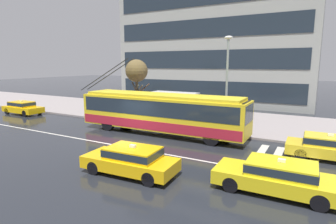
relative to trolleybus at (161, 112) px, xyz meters
name	(u,v)px	position (x,y,z in m)	size (l,w,h in m)	color
ground_plane	(126,140)	(-1.14, -2.68, -1.59)	(160.00, 160.00, 0.00)	#21242A
sidewalk_slab	(186,116)	(-1.14, 6.60, -1.52)	(80.00, 10.00, 0.14)	gray
crosswalk_stripe_edge_near	(259,155)	(7.18, -1.54, -1.58)	(0.44, 4.40, 0.01)	beige
crosswalk_stripe_inner_a	(276,158)	(8.08, -1.54, -1.58)	(0.44, 4.40, 0.01)	beige
crosswalk_stripe_center	(295,161)	(8.98, -1.54, -1.58)	(0.44, 4.40, 0.01)	beige
crosswalk_stripe_inner_b	(314,164)	(9.88, -1.54, -1.58)	(0.44, 4.40, 0.01)	beige
lane_centre_line	(114,145)	(-1.14, -3.88, -1.58)	(72.00, 0.14, 0.01)	silver
trolleybus	(161,112)	(0.00, 0.00, 0.00)	(13.58, 2.59, 5.42)	yellow
taxi_oncoming_near	(131,159)	(2.56, -7.05, -0.88)	(4.46, 2.05, 1.39)	yellow
taxi_oncoming_far	(277,175)	(8.66, -5.80, -0.88)	(4.70, 1.93, 1.39)	yellow
taxi_ahead_of_bus	(332,147)	(10.64, -0.46, -0.88)	(4.60, 1.89, 1.39)	yellow
taxi_far_behind	(22,107)	(-16.13, 0.05, -0.88)	(4.39, 1.81, 1.39)	yellow
bus_shelter	(175,100)	(-0.78, 3.69, 0.42)	(4.02, 1.64, 2.51)	gray
pedestrian_at_shelter	(151,101)	(-3.01, 3.37, 0.18)	(1.52, 1.52, 1.98)	#18394C
pedestrian_approaching_curb	(217,105)	(2.74, 4.30, 0.12)	(1.44, 1.44, 1.95)	#2F2149
street_lamp	(227,76)	(3.99, 2.51, 2.55)	(0.60, 0.32, 6.76)	gray
street_tree_bare	(137,72)	(-5.06, 4.24, 2.70)	(2.19, 2.07, 5.26)	#4F4535
office_tower_corner_left	(221,33)	(-2.49, 20.33, 7.53)	(24.48, 13.05, 18.21)	#989B95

